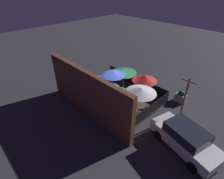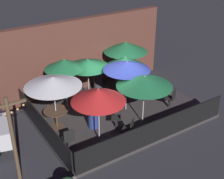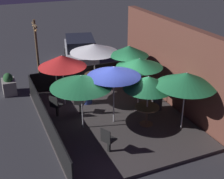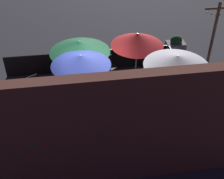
{
  "view_description": "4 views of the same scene",
  "coord_description": "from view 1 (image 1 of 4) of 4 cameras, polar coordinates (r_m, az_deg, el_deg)",
  "views": [
    {
      "loc": [
        -8.77,
        8.89,
        8.8
      ],
      "look_at": [
        -0.08,
        0.5,
        1.09
      ],
      "focal_mm": 28.0,
      "sensor_mm": 36.0,
      "label": 1
    },
    {
      "loc": [
        -6.67,
        -9.86,
        7.42
      ],
      "look_at": [
        -0.15,
        0.21,
        1.12
      ],
      "focal_mm": 50.0,
      "sensor_mm": 36.0,
      "label": 2
    },
    {
      "loc": [
        10.13,
        -4.36,
        6.42
      ],
      "look_at": [
        -0.23,
        0.09,
        1.21
      ],
      "focal_mm": 50.0,
      "sensor_mm": 36.0,
      "label": 3
    },
    {
      "loc": [
        0.65,
        8.7,
        7.64
      ],
      "look_at": [
        -0.6,
        0.29,
        1.21
      ],
      "focal_mm": 50.0,
      "sensor_mm": 36.0,
      "label": 4
    }
  ],
  "objects": [
    {
      "name": "ground_plane",
      "position": [
        15.28,
        1.15,
        -2.65
      ],
      "size": [
        60.0,
        60.0,
        0.0
      ],
      "primitive_type": "plane",
      "color": "#2D2D33"
    },
    {
      "name": "patio_deck",
      "position": [
        15.24,
        1.15,
        -2.46
      ],
      "size": [
        7.11,
        5.43,
        0.12
      ],
      "color": "#383333",
      "rests_on": "ground_plane"
    },
    {
      "name": "building_wall",
      "position": [
        12.69,
        -8.21,
        -1.23
      ],
      "size": [
        8.71,
        0.36,
        3.64
      ],
      "color": "brown",
      "rests_on": "ground_plane"
    },
    {
      "name": "fence_front",
      "position": [
        16.67,
        7.69,
        2.73
      ],
      "size": [
        6.91,
        0.05,
        0.95
      ],
      "color": "black",
      "rests_on": "patio_deck"
    },
    {
      "name": "fence_side_left",
      "position": [
        13.19,
        12.09,
        -6.8
      ],
      "size": [
        0.05,
        5.23,
        0.95
      ],
      "color": "black",
      "rests_on": "patio_deck"
    },
    {
      "name": "patio_umbrella_0",
      "position": [
        12.39,
        9.41,
        -0.28
      ],
      "size": [
        2.23,
        2.23,
        2.25
      ],
      "color": "#B2B2B7",
      "rests_on": "patio_deck"
    },
    {
      "name": "patio_umbrella_1",
      "position": [
        14.4,
        -4.56,
        3.74
      ],
      "size": [
        1.88,
        1.88,
        2.01
      ],
      "color": "#B2B2B7",
      "rests_on": "patio_deck"
    },
    {
      "name": "patio_umbrella_2",
      "position": [
        12.94,
        -1.51,
        0.88
      ],
      "size": [
        1.96,
        1.96,
        2.08
      ],
      "color": "#B2B2B7",
      "rests_on": "patio_deck"
    },
    {
      "name": "patio_umbrella_3",
      "position": [
        12.13,
        1.81,
        -0.39
      ],
      "size": [
        1.75,
        1.75,
        2.31
      ],
      "color": "#B2B2B7",
      "rests_on": "patio_deck"
    },
    {
      "name": "patio_umbrella_4",
      "position": [
        14.15,
        10.69,
        3.72
      ],
      "size": [
        2.0,
        2.0,
        2.24
      ],
      "color": "#B2B2B7",
      "rests_on": "patio_deck"
    },
    {
      "name": "patio_umbrella_5",
      "position": [
        14.28,
        -9.92,
        4.16
      ],
      "size": [
        2.19,
        2.19,
        2.26
      ],
      "color": "#B2B2B7",
      "rests_on": "patio_deck"
    },
    {
      "name": "patio_umbrella_6",
      "position": [
        15.29,
        3.92,
        6.24
      ],
      "size": [
        2.25,
        2.25,
        2.14
      ],
      "color": "#B2B2B7",
      "rests_on": "patio_deck"
    },
    {
      "name": "patio_umbrella_7",
      "position": [
        14.41,
        0.45,
        5.43
      ],
      "size": [
        2.01,
        2.01,
        2.3
      ],
      "color": "#B2B2B7",
      "rests_on": "patio_deck"
    },
    {
      "name": "dining_table_0",
      "position": [
        13.22,
        8.86,
        -5.52
      ],
      "size": [
        0.99,
        0.99,
        0.77
      ],
      "color": "#4C3828",
      "rests_on": "patio_deck"
    },
    {
      "name": "dining_table_1",
      "position": [
        14.99,
        -4.37,
        -0.13
      ],
      "size": [
        0.93,
        0.93,
        0.77
      ],
      "color": "#4C3828",
      "rests_on": "patio_deck"
    },
    {
      "name": "patio_chair_0",
      "position": [
        16.91,
        -1.4,
        3.63
      ],
      "size": [
        0.54,
        0.54,
        0.93
      ],
      "rotation": [
        0.0,
        0.0,
        2.06
      ],
      "color": "black",
      "rests_on": "patio_deck"
    },
    {
      "name": "patio_chair_1",
      "position": [
        14.3,
        13.78,
        -3.31
      ],
      "size": [
        0.46,
        0.46,
        0.95
      ],
      "rotation": [
        0.0,
        0.0,
        1.42
      ],
      "color": "black",
      "rests_on": "patio_deck"
    },
    {
      "name": "patio_chair_2",
      "position": [
        15.79,
        8.79,
        0.97
      ],
      "size": [
        0.56,
        0.56,
        0.94
      ],
      "rotation": [
        0.0,
        0.0,
        2.25
      ],
      "color": "black",
      "rests_on": "patio_deck"
    },
    {
      "name": "patio_chair_3",
      "position": [
        15.22,
        6.13,
        -0.13
      ],
      "size": [
        0.56,
        0.56,
        0.94
      ],
      "rotation": [
        0.0,
        0.0,
        2.53
      ],
      "color": "black",
      "rests_on": "patio_deck"
    },
    {
      "name": "patron_0",
      "position": [
        13.92,
        -5.12,
        -3.38
      ],
      "size": [
        0.54,
        0.54,
        1.24
      ],
      "rotation": [
        0.0,
        0.0,
        4.38
      ],
      "color": "#333338",
      "rests_on": "patio_deck"
    },
    {
      "name": "patron_1",
      "position": [
        14.4,
        7.02,
        -2.13
      ],
      "size": [
        0.45,
        0.45,
        1.25
      ],
      "rotation": [
        0.0,
        0.0,
        6.24
      ],
      "color": "navy",
      "rests_on": "patio_deck"
    },
    {
      "name": "planter_box",
      "position": [
        15.66,
        21.49,
        -2.24
      ],
      "size": [
        0.85,
        0.6,
        1.03
      ],
      "color": "gray",
      "rests_on": "ground_plane"
    },
    {
      "name": "light_post",
      "position": [
        13.38,
        22.84,
        -1.76
      ],
      "size": [
        1.1,
        0.12,
        3.21
      ],
      "color": "brown",
      "rests_on": "ground_plane"
    },
    {
      "name": "parked_car_0",
      "position": [
        11.53,
        22.76,
        -14.41
      ],
      "size": [
        4.52,
        2.64,
        1.62
      ],
      "rotation": [
        0.0,
        0.0,
        -0.24
      ],
      "color": "silver",
      "rests_on": "ground_plane"
    }
  ]
}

